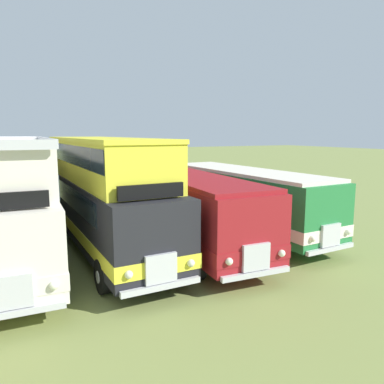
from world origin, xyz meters
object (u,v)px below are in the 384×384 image
at_px(bus_fourth_in_row, 12,200).
at_px(bus_sixth_in_row, 185,203).
at_px(bus_seventh_in_row, 243,196).
at_px(bus_fifth_in_row, 104,190).

relative_size(bus_fourth_in_row, bus_sixth_in_row, 0.97).
bearing_deg(bus_fourth_in_row, bus_sixth_in_row, -4.17).
bearing_deg(bus_sixth_in_row, bus_seventh_in_row, 8.57).
xyz_separation_m(bus_sixth_in_row, bus_seventh_in_row, (3.25, 0.49, -0.00)).
distance_m(bus_fourth_in_row, bus_sixth_in_row, 6.56).
height_order(bus_fourth_in_row, bus_fifth_in_row, bus_fourth_in_row).
xyz_separation_m(bus_fifth_in_row, bus_sixth_in_row, (3.26, -0.58, -0.72)).
bearing_deg(bus_fifth_in_row, bus_fourth_in_row, -178.20).
xyz_separation_m(bus_fourth_in_row, bus_sixth_in_row, (6.52, -0.48, -0.60)).
relative_size(bus_sixth_in_row, bus_seventh_in_row, 1.05).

